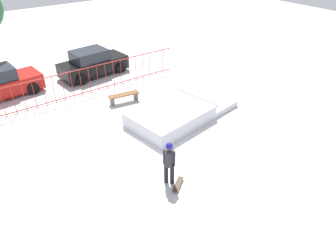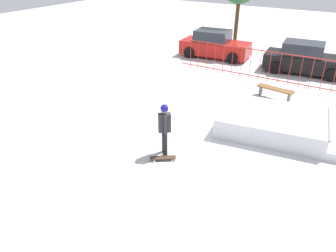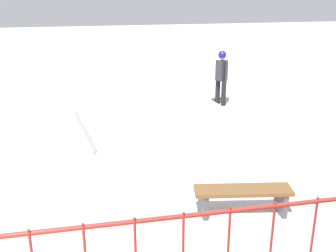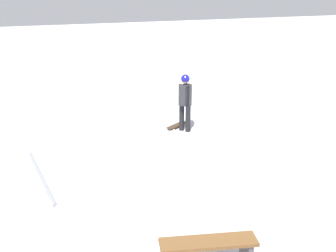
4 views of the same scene
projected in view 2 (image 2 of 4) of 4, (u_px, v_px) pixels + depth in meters
The scene contains 8 objects.
ground_plane at pixel (227, 129), 11.88m from camera, with size 60.00×60.00×0.00m, color silver.
skate_ramp at pixel (286, 126), 11.42m from camera, with size 5.73×3.38×0.74m.
skater at pixel (165, 126), 9.96m from camera, with size 0.43×0.41×1.73m.
skateboard at pixel (163, 158), 10.08m from camera, with size 0.76×0.63×0.09m.
perimeter_fence at pixel (275, 66), 15.89m from camera, with size 10.34×0.10×1.50m.
park_bench at pixel (275, 91), 14.18m from camera, with size 1.64×0.65×0.48m.
parked_car_red at pixel (215, 45), 19.71m from camera, with size 4.24×2.22×1.60m.
parked_car_black at pixel (304, 59), 17.11m from camera, with size 4.25×2.24×1.60m.
Camera 2 is at (3.64, -10.00, 5.72)m, focal length 34.72 mm.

